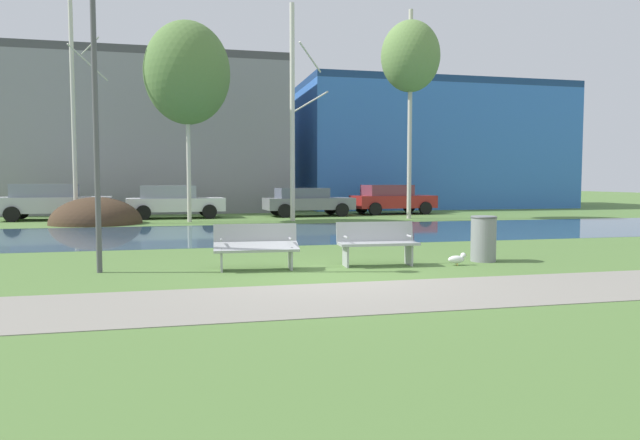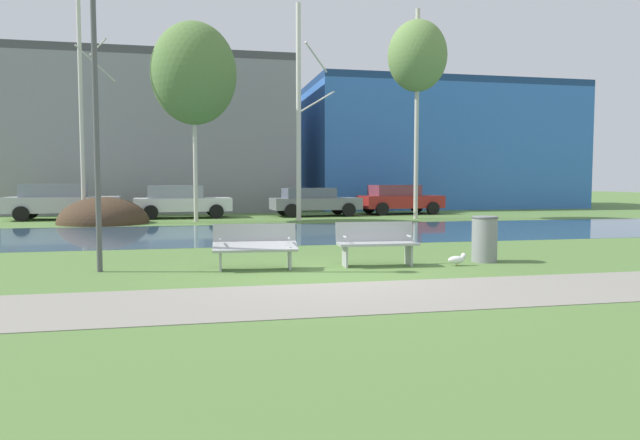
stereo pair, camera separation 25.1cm
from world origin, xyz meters
TOP-DOWN VIEW (x-y plane):
  - ground_plane at (0.00, 10.00)m, footprint 120.00×120.00m
  - paved_path_strip at (0.00, -1.84)m, footprint 60.00×2.30m
  - river_band at (0.00, 8.63)m, footprint 80.00×7.45m
  - soil_mound at (-5.97, 14.24)m, footprint 3.52×3.58m
  - bench_left at (-1.21, 1.09)m, footprint 1.63×0.64m
  - bench_right at (1.22, 1.09)m, footprint 1.63×0.65m
  - trash_bin at (3.61, 1.15)m, footprint 0.55×0.55m
  - seagull at (2.80, 0.74)m, footprint 0.42×0.16m
  - streetlamp at (-4.09, 1.41)m, footprint 0.32×0.32m
  - birch_far_left at (-6.73, 14.53)m, footprint 1.44×2.40m
  - birch_left at (-2.37, 14.40)m, footprint 3.45×3.45m
  - birch_center_left at (1.93, 14.10)m, footprint 1.61×2.71m
  - birch_center at (7.25, 14.37)m, footprint 2.60×2.60m
  - parked_van_nearest_silver at (-8.14, 17.04)m, footprint 4.72×2.33m
  - parked_sedan_second_white at (-3.06, 17.07)m, footprint 4.39×2.22m
  - parked_hatch_third_grey at (3.15, 17.18)m, footprint 4.31×2.22m
  - parked_wagon_fourth_red at (7.70, 17.88)m, footprint 4.23×2.30m
  - building_grey_warehouse at (-5.45, 24.89)m, footprint 16.98×9.66m
  - building_blue_store at (12.82, 25.74)m, footprint 16.61×9.77m

SIDE VIEW (x-z plane):
  - ground_plane at x=0.00m, z-range 0.00..0.00m
  - soil_mound at x=-5.97m, z-range -1.06..1.06m
  - river_band at x=0.00m, z-range 0.00..0.01m
  - paved_path_strip at x=0.00m, z-range 0.00..0.01m
  - seagull at x=2.80m, z-range 0.00..0.26m
  - bench_left at x=-1.21m, z-range 0.04..0.91m
  - bench_right at x=1.22m, z-range 0.04..0.91m
  - trash_bin at x=3.61m, z-range 0.02..0.98m
  - parked_hatch_third_grey at x=3.15m, z-range 0.05..1.40m
  - parked_sedan_second_white at x=-3.06m, z-range 0.04..1.52m
  - parked_wagon_fourth_red at x=7.70m, z-range 0.04..1.52m
  - parked_van_nearest_silver at x=-8.14m, z-range 0.04..1.59m
  - streetlamp at x=-4.09m, z-range 0.91..6.40m
  - building_blue_store at x=12.82m, z-range 0.00..7.74m
  - building_grey_warehouse at x=-5.45m, z-range 0.00..8.33m
  - birch_center_left at x=1.93m, z-range 0.07..9.11m
  - birch_far_left at x=-6.73m, z-range 0.08..9.55m
  - birch_left at x=-2.37m, z-range 1.98..10.11m
  - birch_center at x=7.25m, z-range 2.54..11.74m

